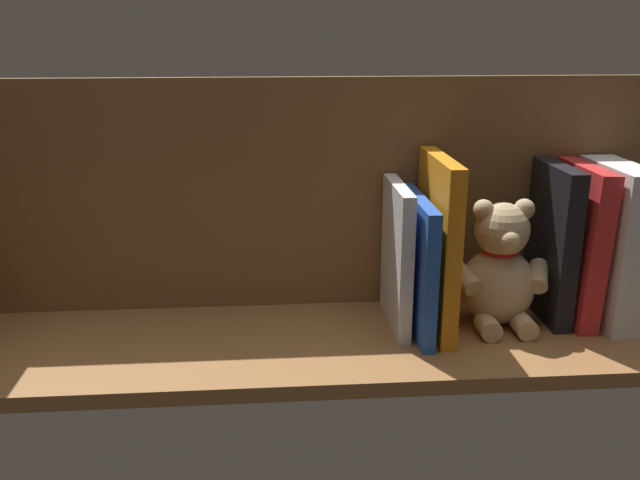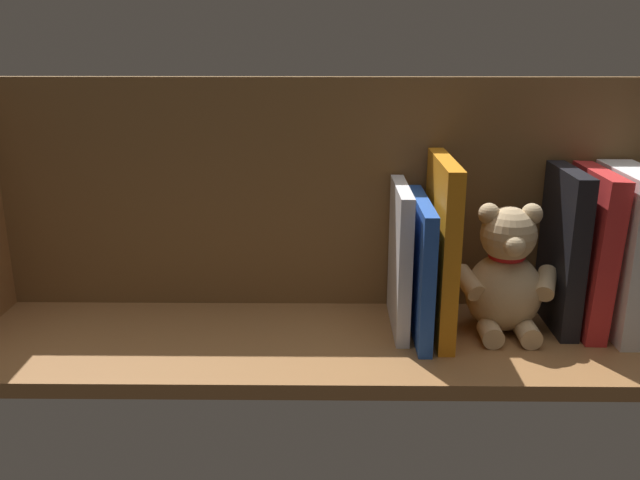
% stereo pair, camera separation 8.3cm
% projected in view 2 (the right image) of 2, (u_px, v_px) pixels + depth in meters
% --- Properties ---
extents(ground_plane, '(1.08, 0.30, 0.02)m').
position_uv_depth(ground_plane, '(320.00, 341.00, 1.02)').
color(ground_plane, '#9E6B3D').
extents(shelf_back_panel, '(1.08, 0.02, 0.37)m').
position_uv_depth(shelf_back_panel, '(321.00, 195.00, 1.08)').
color(shelf_back_panel, brown).
rests_on(shelf_back_panel, ground_plane).
extents(dictionary_thick_white, '(0.05, 0.17, 0.25)m').
position_uv_depth(dictionary_thick_white, '(626.00, 252.00, 1.00)').
color(dictionary_thick_white, white).
rests_on(dictionary_thick_white, ground_plane).
extents(book_0, '(0.04, 0.15, 0.24)m').
position_uv_depth(book_0, '(589.00, 251.00, 1.01)').
color(book_0, red).
rests_on(book_0, ground_plane).
extents(book_1, '(0.03, 0.14, 0.24)m').
position_uv_depth(book_1, '(562.00, 249.00, 1.02)').
color(book_1, black).
rests_on(book_1, ground_plane).
extents(teddy_bear, '(0.16, 0.13, 0.20)m').
position_uv_depth(teddy_bear, '(505.00, 276.00, 1.01)').
color(teddy_bear, '#D1B284').
rests_on(teddy_bear, ground_plane).
extents(book_2, '(0.02, 0.19, 0.26)m').
position_uv_depth(book_2, '(441.00, 247.00, 1.00)').
color(book_2, orange).
rests_on(book_2, ground_plane).
extents(book_3, '(0.02, 0.19, 0.20)m').
position_uv_depth(book_3, '(420.00, 267.00, 1.00)').
color(book_3, blue).
rests_on(book_3, ground_plane).
extents(book_4, '(0.02, 0.16, 0.22)m').
position_uv_depth(book_4, '(400.00, 258.00, 1.02)').
color(book_4, silver).
rests_on(book_4, ground_plane).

